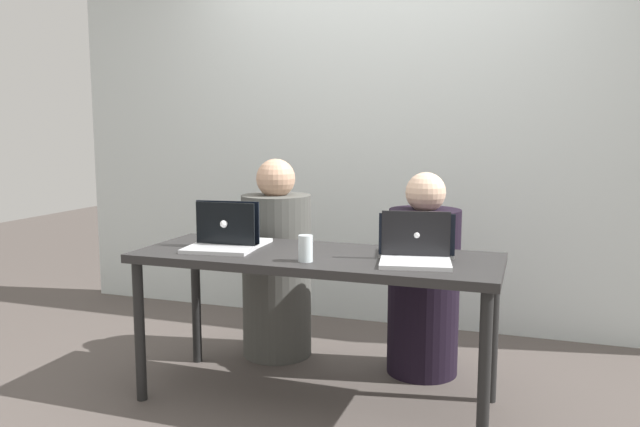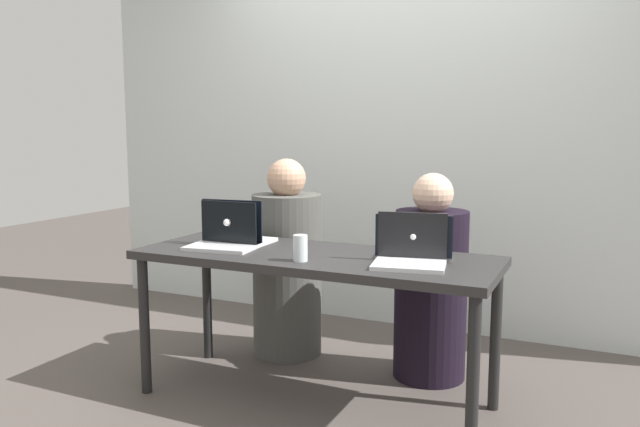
% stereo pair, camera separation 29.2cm
% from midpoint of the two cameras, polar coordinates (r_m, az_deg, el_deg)
% --- Properties ---
extents(ground_plane, '(12.00, 12.00, 0.00)m').
position_cam_midpoint_polar(ground_plane, '(3.11, -3.19, -16.73)').
color(ground_plane, '#4F4642').
extents(back_wall, '(4.50, 0.10, 2.30)m').
position_cam_midpoint_polar(back_wall, '(4.11, 3.79, 5.82)').
color(back_wall, silver).
rests_on(back_wall, ground).
extents(desk, '(1.68, 0.62, 0.72)m').
position_cam_midpoint_polar(desk, '(2.91, -3.29, -5.06)').
color(desk, '#292727').
rests_on(desk, ground).
extents(person_on_left, '(0.40, 0.40, 1.12)m').
position_cam_midpoint_polar(person_on_left, '(3.57, -6.34, -5.09)').
color(person_on_left, '#4C4C47').
rests_on(person_on_left, ground).
extents(person_on_right, '(0.39, 0.39, 1.07)m').
position_cam_midpoint_polar(person_on_right, '(3.31, 6.96, -6.55)').
color(person_on_right, black).
rests_on(person_on_right, ground).
extents(laptop_back_left, '(0.31, 0.26, 0.22)m').
position_cam_midpoint_polar(laptop_back_left, '(3.14, -10.69, -2.03)').
color(laptop_back_left, silver).
rests_on(laptop_back_left, desk).
extents(laptop_front_left, '(0.35, 0.28, 0.23)m').
position_cam_midpoint_polar(laptop_front_left, '(3.05, -11.64, -2.33)').
color(laptop_front_left, silver).
rests_on(laptop_front_left, desk).
extents(laptop_back_right, '(0.37, 0.28, 0.20)m').
position_cam_midpoint_polar(laptop_back_right, '(2.84, 5.86, -3.02)').
color(laptop_back_right, silver).
rests_on(laptop_back_right, desk).
extents(laptop_front_right, '(0.33, 0.28, 0.22)m').
position_cam_midpoint_polar(laptop_front_right, '(2.69, 5.67, -3.60)').
color(laptop_front_right, silver).
rests_on(laptop_front_right, desk).
extents(water_glass_center, '(0.06, 0.06, 0.12)m').
position_cam_midpoint_polar(water_glass_center, '(2.72, -4.41, -3.39)').
color(water_glass_center, silver).
rests_on(water_glass_center, desk).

